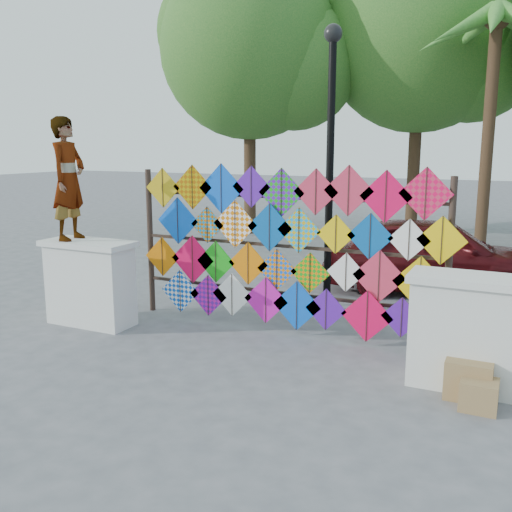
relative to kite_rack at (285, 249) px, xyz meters
The scene contains 12 objects.
ground 1.43m from the kite_rack, 95.80° to the right, with size 80.00×80.00×0.00m, color gray.
parapet_left 2.98m from the kite_rack, 161.59° to the right, with size 1.40×0.65×1.28m.
parapet_right 2.84m from the kite_rack, 19.37° to the right, with size 1.40×0.65×1.28m.
kite_rack is the anchor object (origin of this frame).
tree_west 10.31m from the kite_rack, 118.31° to the left, with size 5.85×5.20×8.01m.
tree_mid 11.27m from the kite_rack, 89.82° to the left, with size 6.30×5.60×8.61m.
palm_tree 8.45m from the kite_rack, 73.71° to the left, with size 3.62×3.62×5.83m.
vendor_woman 3.35m from the kite_rack, 163.30° to the right, with size 0.66×0.43×1.81m, color #99999E.
sedan 3.73m from the kite_rack, 63.54° to the left, with size 1.66×4.13×1.41m, color #4C0D10.
lamppost 1.96m from the kite_rack, 79.94° to the left, with size 0.28×0.28×4.46m.
cardboard_box_near 3.07m from the kite_rack, 24.16° to the right, with size 0.48×0.43×0.43m, color #9C844B.
cardboard_box_far 3.31m from the kite_rack, 27.68° to the right, with size 0.37×0.34×0.31m, color #9C844B.
Camera 1 is at (3.11, -6.65, 2.68)m, focal length 40.00 mm.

